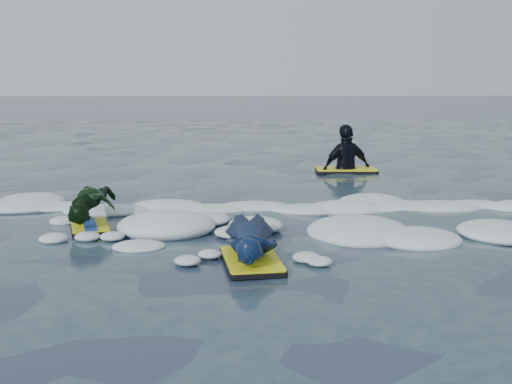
# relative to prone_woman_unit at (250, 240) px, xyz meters

# --- Properties ---
(ground) EXTENTS (120.00, 120.00, 0.00)m
(ground) POSITION_rel_prone_woman_unit_xyz_m (0.19, 1.02, -0.20)
(ground) COLOR #1A273F
(ground) RESTS_ON ground
(foam_band) EXTENTS (12.00, 3.10, 0.30)m
(foam_band) POSITION_rel_prone_woman_unit_xyz_m (0.19, 2.06, -0.20)
(foam_band) COLOR white
(foam_band) RESTS_ON ground
(prone_woman_unit) EXTENTS (0.67, 1.57, 0.40)m
(prone_woman_unit) POSITION_rel_prone_woman_unit_xyz_m (0.00, 0.00, 0.00)
(prone_woman_unit) COLOR black
(prone_woman_unit) RESTS_ON ground
(prone_child_unit) EXTENTS (0.67, 1.31, 0.50)m
(prone_child_unit) POSITION_rel_prone_woman_unit_xyz_m (-1.97, 1.64, 0.05)
(prone_child_unit) COLOR black
(prone_child_unit) RESTS_ON ground
(waiting_rider_unit) EXTENTS (1.27, 0.78, 1.83)m
(waiting_rider_unit) POSITION_rel_prone_woman_unit_xyz_m (2.22, 6.11, -0.14)
(waiting_rider_unit) COLOR black
(waiting_rider_unit) RESTS_ON ground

